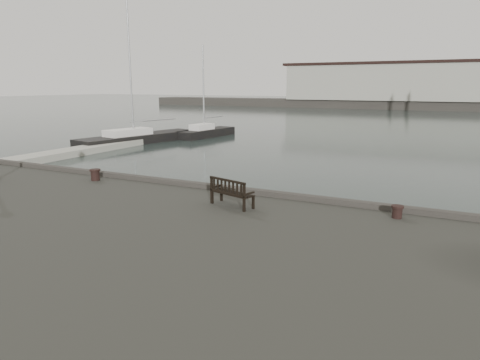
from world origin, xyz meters
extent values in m
plane|color=black|center=(0.00, 0.00, 0.00)|extent=(400.00, 400.00, 0.00)
cube|color=#9A998E|center=(-20.00, 10.00, 0.25)|extent=(2.00, 24.00, 0.50)
cube|color=#383530|center=(0.00, 92.00, 1.00)|extent=(140.00, 8.00, 2.00)
cube|color=#9A998E|center=(-8.00, 92.00, 6.00)|extent=(46.00, 9.00, 8.00)
cube|color=black|center=(-8.00, 92.00, 10.30)|extent=(48.00, 9.50, 0.60)
cube|color=black|center=(0.27, -1.84, 1.98)|extent=(1.60, 0.93, 0.04)
cube|color=black|center=(0.21, -2.06, 2.20)|extent=(1.47, 0.48, 0.45)
cube|color=black|center=(0.27, -1.84, 1.77)|extent=(1.49, 0.83, 0.42)
cylinder|color=black|center=(-6.42, -0.95, 1.79)|extent=(0.54, 0.54, 0.45)
cylinder|color=black|center=(5.12, -0.86, 1.74)|extent=(0.41, 0.41, 0.37)
cube|color=black|center=(-20.20, 18.52, 0.10)|extent=(5.30, 12.87, 1.40)
cube|color=silver|center=(-20.20, 18.52, 1.10)|extent=(2.69, 4.68, 0.60)
cylinder|color=#B2B5B7|center=(-20.20, 18.52, 8.23)|extent=(0.16, 0.16, 14.86)
cube|color=black|center=(-16.98, 25.56, 0.10)|extent=(2.98, 7.86, 1.40)
cube|color=silver|center=(-16.98, 25.56, 1.10)|extent=(1.67, 2.83, 0.60)
cylinder|color=#B2B5B7|center=(-16.98, 25.56, 5.06)|extent=(0.16, 0.16, 8.51)
camera|label=1|loc=(6.30, -13.47, 5.30)|focal=32.00mm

